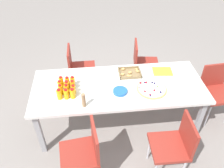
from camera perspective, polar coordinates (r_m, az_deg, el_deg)
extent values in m
plane|color=gray|center=(3.44, 1.44, -9.61)|extent=(12.00, 12.00, 0.00)
cube|color=silver|center=(2.94, 1.67, -0.61)|extent=(2.19, 0.87, 0.04)
cube|color=#99999E|center=(3.02, -17.42, -11.60)|extent=(0.06, 0.06, 0.69)
cube|color=#99999E|center=(3.23, 20.76, -8.32)|extent=(0.06, 0.06, 0.69)
cube|color=#99999E|center=(3.50, -15.95, -2.53)|extent=(0.06, 0.06, 0.69)
cube|color=#99999E|center=(3.69, 16.64, -0.23)|extent=(0.06, 0.06, 0.69)
cube|color=maroon|center=(3.71, -7.27, 3.69)|extent=(0.40, 0.40, 0.04)
cube|color=maroon|center=(3.61, -10.46, 5.91)|extent=(0.03, 0.38, 0.38)
cylinder|color=silver|center=(3.98, -4.72, 2.35)|extent=(0.02, 0.02, 0.41)
cylinder|color=silver|center=(3.73, -4.48, -0.62)|extent=(0.02, 0.02, 0.41)
cylinder|color=silver|center=(3.99, -9.31, 2.02)|extent=(0.02, 0.02, 0.41)
cylinder|color=silver|center=(3.74, -9.38, -0.96)|extent=(0.02, 0.02, 0.41)
cube|color=maroon|center=(2.71, 13.79, -14.83)|extent=(0.41, 0.41, 0.04)
cube|color=maroon|center=(2.63, 18.36, -11.81)|extent=(0.04, 0.38, 0.38)
cylinder|color=silver|center=(2.96, 9.11, -15.50)|extent=(0.02, 0.02, 0.41)
cylinder|color=silver|center=(3.04, 15.18, -14.71)|extent=(0.02, 0.02, 0.41)
cube|color=maroon|center=(3.83, 8.44, 4.86)|extent=(0.45, 0.45, 0.04)
cube|color=maroon|center=(3.71, 5.86, 7.35)|extent=(0.08, 0.38, 0.38)
cylinder|color=silver|center=(4.12, 10.15, 3.27)|extent=(0.02, 0.02, 0.41)
cylinder|color=silver|center=(3.87, 10.65, 0.46)|extent=(0.02, 0.02, 0.41)
cylinder|color=silver|center=(4.09, 5.70, 3.39)|extent=(0.02, 0.02, 0.41)
cylinder|color=silver|center=(3.83, 5.93, 0.55)|extent=(0.02, 0.02, 0.41)
cube|color=maroon|center=(2.61, -8.20, -16.87)|extent=(0.44, 0.44, 0.04)
cube|color=maroon|center=(2.46, -4.22, -13.76)|extent=(0.07, 0.38, 0.38)
cylinder|color=silver|center=(2.91, -11.38, -17.38)|extent=(0.02, 0.02, 0.41)
cylinder|color=silver|center=(2.90, -4.86, -16.47)|extent=(0.02, 0.02, 0.41)
cube|color=maroon|center=(3.54, 24.59, -2.28)|extent=(0.43, 0.43, 0.04)
cube|color=maroon|center=(3.54, 23.97, 1.97)|extent=(0.38, 0.06, 0.38)
cylinder|color=silver|center=(3.52, 22.59, -7.31)|extent=(0.02, 0.02, 0.41)
cylinder|color=silver|center=(3.87, 24.47, -3.12)|extent=(0.02, 0.02, 0.41)
cylinder|color=silver|center=(3.71, 20.32, -3.83)|extent=(0.02, 0.02, 0.41)
cylinder|color=#FAAC14|center=(2.78, -12.90, -2.53)|extent=(0.06, 0.06, 0.13)
cylinder|color=red|center=(2.73, -13.11, -1.43)|extent=(0.04, 0.04, 0.02)
cylinder|color=#F9AE14|center=(2.76, -11.25, -2.51)|extent=(0.06, 0.06, 0.12)
cylinder|color=red|center=(2.72, -11.43, -1.44)|extent=(0.04, 0.04, 0.02)
cylinder|color=#F9AD14|center=(2.76, -9.72, -2.37)|extent=(0.06, 0.06, 0.12)
cylinder|color=red|center=(2.72, -9.87, -1.31)|extent=(0.04, 0.04, 0.02)
cylinder|color=#F9AC14|center=(2.83, -12.58, -1.47)|extent=(0.05, 0.05, 0.13)
cylinder|color=red|center=(2.78, -12.79, -0.33)|extent=(0.03, 0.03, 0.02)
cylinder|color=#F9AE14|center=(2.82, -11.16, -1.43)|extent=(0.06, 0.06, 0.13)
cylinder|color=red|center=(2.77, -11.35, -0.27)|extent=(0.04, 0.04, 0.02)
cylinder|color=#FAAD14|center=(2.82, -9.53, -1.42)|extent=(0.05, 0.05, 0.12)
cylinder|color=red|center=(2.77, -9.67, -0.40)|extent=(0.04, 0.04, 0.02)
cylinder|color=#FAAE14|center=(2.89, -12.71, -0.51)|extent=(0.05, 0.05, 0.13)
cylinder|color=red|center=(2.84, -12.92, 0.65)|extent=(0.03, 0.03, 0.02)
cylinder|color=#FAAE14|center=(2.88, -11.08, -0.49)|extent=(0.06, 0.06, 0.12)
cylinder|color=red|center=(2.84, -11.25, 0.56)|extent=(0.04, 0.04, 0.02)
cylinder|color=#F9AE14|center=(2.87, -9.70, -0.39)|extent=(0.05, 0.05, 0.12)
cylinder|color=red|center=(2.83, -9.85, 0.70)|extent=(0.04, 0.04, 0.02)
cylinder|color=#F9AD14|center=(2.95, -12.43, 0.50)|extent=(0.05, 0.05, 0.13)
cylinder|color=red|center=(2.90, -12.63, 1.64)|extent=(0.04, 0.04, 0.02)
cylinder|color=#F9AE14|center=(2.94, -10.96, 0.48)|extent=(0.05, 0.05, 0.12)
cylinder|color=red|center=(2.89, -11.13, 1.54)|extent=(0.04, 0.04, 0.02)
cylinder|color=#F9AD14|center=(2.93, -9.69, 0.58)|extent=(0.06, 0.06, 0.12)
cylinder|color=red|center=(2.89, -9.84, 1.66)|extent=(0.04, 0.04, 0.02)
cylinder|color=tan|center=(2.90, 9.80, -1.23)|extent=(0.37, 0.37, 0.02)
cylinder|color=white|center=(2.90, 9.82, -1.05)|extent=(0.34, 0.34, 0.01)
sphere|color=#1E1947|center=(2.78, 9.48, -2.85)|extent=(0.02, 0.02, 0.02)
sphere|color=red|center=(2.87, 6.71, -0.92)|extent=(0.02, 0.02, 0.02)
sphere|color=#1E1947|center=(2.96, 10.47, 0.18)|extent=(0.02, 0.02, 0.02)
sphere|color=red|center=(2.79, 9.40, -2.57)|extent=(0.02, 0.02, 0.02)
sphere|color=red|center=(2.94, 7.06, 0.30)|extent=(0.03, 0.03, 0.03)
sphere|color=#66B238|center=(2.92, 11.17, -0.62)|extent=(0.02, 0.02, 0.02)
sphere|color=red|center=(2.82, 8.13, -1.79)|extent=(0.02, 0.02, 0.02)
sphere|color=#1E1947|center=(2.84, 11.93, -1.97)|extent=(0.03, 0.03, 0.03)
sphere|color=red|center=(2.95, 8.44, 0.39)|extent=(0.03, 0.03, 0.03)
sphere|color=#1E1947|center=(2.95, 8.09, 0.40)|extent=(0.02, 0.02, 0.02)
sphere|color=red|center=(2.85, 10.46, -1.54)|extent=(0.02, 0.02, 0.02)
sphere|color=#1E1947|center=(2.97, 9.89, 0.36)|extent=(0.02, 0.02, 0.02)
cube|color=olive|center=(3.13, 4.37, 2.62)|extent=(0.29, 0.24, 0.01)
cube|color=olive|center=(3.03, 4.74, 1.52)|extent=(0.29, 0.01, 0.03)
cube|color=olive|center=(3.21, 4.04, 4.04)|extent=(0.29, 0.01, 0.03)
cube|color=olive|center=(3.10, 1.83, 2.66)|extent=(0.01, 0.24, 0.03)
cube|color=olive|center=(3.15, 6.89, 2.97)|extent=(0.01, 0.24, 0.03)
ellipsoid|color=tan|center=(3.06, 4.12, 2.04)|extent=(0.05, 0.03, 0.03)
ellipsoid|color=tan|center=(3.20, 6.10, 3.76)|extent=(0.04, 0.03, 0.02)
ellipsoid|color=tan|center=(3.08, 2.75, 2.42)|extent=(0.05, 0.03, 0.03)
ellipsoid|color=tan|center=(3.07, 4.04, 2.14)|extent=(0.04, 0.03, 0.02)
ellipsoid|color=tan|center=(3.08, 2.48, 2.43)|extent=(0.04, 0.03, 0.02)
ellipsoid|color=tan|center=(3.17, 6.20, 3.40)|extent=(0.04, 0.03, 0.03)
ellipsoid|color=tan|center=(3.06, 4.56, 2.00)|extent=(0.04, 0.03, 0.02)
ellipsoid|color=tan|center=(3.11, 4.48, 2.86)|extent=(0.05, 0.04, 0.03)
ellipsoid|color=tan|center=(3.17, 2.77, 3.74)|extent=(0.05, 0.04, 0.03)
ellipsoid|color=tan|center=(3.15, 6.42, 3.13)|extent=(0.05, 0.03, 0.03)
cylinder|color=blue|center=(2.83, 2.09, -2.04)|extent=(0.17, 0.17, 0.00)
cylinder|color=blue|center=(2.83, 2.09, -1.96)|extent=(0.17, 0.17, 0.00)
cylinder|color=blue|center=(2.82, 2.10, -1.88)|extent=(0.17, 0.17, 0.00)
cylinder|color=blue|center=(2.82, 2.10, -1.81)|extent=(0.17, 0.17, 0.00)
cylinder|color=blue|center=(2.82, 2.10, -1.73)|extent=(0.17, 0.17, 0.00)
cylinder|color=blue|center=(2.81, 2.10, -1.66)|extent=(0.17, 0.17, 0.00)
cylinder|color=blue|center=(2.81, 2.11, -1.58)|extent=(0.17, 0.17, 0.00)
cube|color=white|center=(3.09, -12.82, 1.14)|extent=(0.15, 0.15, 0.02)
cylinder|color=#9E7A56|center=(2.61, -7.02, -4.04)|extent=(0.04, 0.04, 0.18)
cube|color=yellow|center=(3.23, 12.36, 3.09)|extent=(0.28, 0.23, 0.01)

